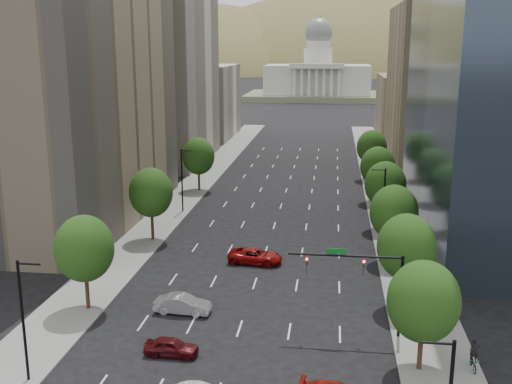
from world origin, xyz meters
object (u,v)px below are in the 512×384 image
at_px(car_maroon, 171,347).
at_px(cyclist, 474,359).
at_px(traffic_signal, 370,276).
at_px(capitol, 318,79).
at_px(car_red_far, 255,256).
at_px(car_silver, 183,304).

bearing_deg(car_maroon, cyclist, -87.39).
distance_m(traffic_signal, capitol, 219.99).
bearing_deg(car_red_far, car_silver, 165.31).
xyz_separation_m(car_maroon, cyclist, (22.32, 0.48, 0.25)).
xyz_separation_m(capitol, car_silver, (-5.43, -217.35, -7.76)).
bearing_deg(car_maroon, capitol, 0.25).
distance_m(capitol, car_maroon, 225.01).
bearing_deg(traffic_signal, car_maroon, -161.15).
bearing_deg(capitol, car_red_far, -90.20).
bearing_deg(capitol, car_maroon, -91.14).
bearing_deg(traffic_signal, cyclist, -32.34).
height_order(car_silver, car_red_far, car_silver).
bearing_deg(car_maroon, traffic_signal, -69.76).
xyz_separation_m(car_maroon, car_silver, (-0.96, 7.48, 0.11)).
bearing_deg(capitol, car_silver, -91.43).
xyz_separation_m(traffic_signal, car_silver, (-15.95, 2.36, -4.35)).
distance_m(car_maroon, cyclist, 22.33).
xyz_separation_m(traffic_signal, car_red_far, (-11.23, 15.73, -4.36)).
height_order(car_maroon, cyclist, cyclist).
bearing_deg(car_silver, capitol, 2.04).
relative_size(car_maroon, car_silver, 0.83).
height_order(car_maroon, car_silver, car_silver).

